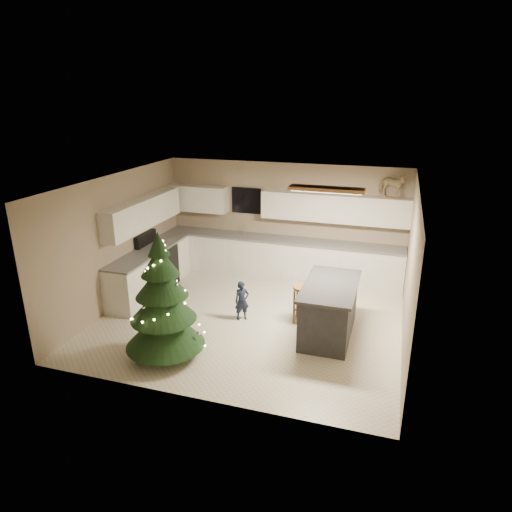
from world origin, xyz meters
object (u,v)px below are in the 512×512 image
(island, at_px, (329,309))
(rocking_horse, at_px, (392,185))
(christmas_tree, at_px, (163,307))
(bar_stool, at_px, (303,295))
(toddler, at_px, (242,301))

(island, relative_size, rocking_horse, 2.65)
(christmas_tree, distance_m, rocking_horse, 5.27)
(bar_stool, xyz_separation_m, rocking_horse, (1.35, 2.11, 1.73))
(christmas_tree, xyz_separation_m, rocking_horse, (3.22, 3.92, 1.41))
(rocking_horse, bearing_deg, christmas_tree, 157.30)
(christmas_tree, bearing_deg, toddler, 63.62)
(bar_stool, bearing_deg, island, -31.52)
(island, xyz_separation_m, rocking_horse, (0.81, 2.44, 1.79))
(island, bearing_deg, rocking_horse, 71.60)
(bar_stool, bearing_deg, rocking_horse, 57.40)
(christmas_tree, height_order, rocking_horse, rocking_horse)
(rocking_horse, bearing_deg, bar_stool, 164.09)
(christmas_tree, relative_size, rocking_horse, 3.27)
(bar_stool, bearing_deg, toddler, -166.84)
(bar_stool, relative_size, christmas_tree, 0.34)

